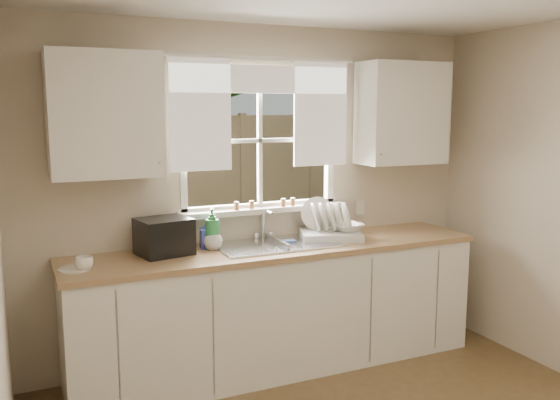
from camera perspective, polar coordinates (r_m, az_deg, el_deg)
name	(u,v)px	position (r m, az deg, el deg)	size (l,w,h in m)	color
room_walls	(439,257)	(2.75, 15.10, -5.30)	(3.62, 4.02, 2.50)	beige
window	(261,163)	(4.47, -1.87, 3.62)	(1.38, 0.16, 1.06)	white
curtains	(263,102)	(4.41, -1.64, 9.37)	(1.50, 0.03, 0.81)	white
base_cabinets	(278,309)	(4.41, -0.16, -10.47)	(3.00, 0.62, 0.87)	white
countertop	(278,249)	(4.28, -0.17, -4.71)	(3.04, 0.65, 0.04)	#A67F53
upper_cabinet_left	(105,115)	(3.97, -16.51, 7.86)	(0.70, 0.33, 0.80)	white
upper_cabinet_right	(402,113)	(4.87, 11.65, 8.16)	(0.70, 0.33, 0.80)	white
wall_outlet	(360,208)	(4.92, 7.73, -0.75)	(0.08, 0.01, 0.12)	beige
sill_jars	(266,204)	(4.46, -1.31, -0.35)	(0.50, 0.04, 0.06)	brown
backyard	(147,15)	(10.89, -12.69, 16.94)	(20.00, 10.00, 6.13)	#335421
sink	(276,255)	(4.32, -0.34, -5.29)	(0.88, 0.52, 0.40)	#B7B7BC
dish_rack	(330,229)	(4.51, 4.82, -2.78)	(0.53, 0.47, 0.31)	silver
bowl	(348,227)	(4.53, 6.52, -2.60)	(0.23, 0.23, 0.06)	white
soap_bottle_a	(212,229)	(4.18, -6.54, -2.75)	(0.11, 0.11, 0.30)	green
soap_bottle_b	(207,234)	(4.22, -7.04, -3.23)	(0.09, 0.10, 0.21)	#3241BD
soap_bottle_c	(213,238)	(4.18, -6.47, -3.62)	(0.13, 0.13, 0.17)	beige
saucer	(75,269)	(3.87, -19.15, -6.28)	(0.20, 0.20, 0.01)	silver
cup	(84,264)	(3.83, -18.33, -5.83)	(0.11, 0.11, 0.09)	white
black_appliance	(164,236)	(4.09, -11.11, -3.46)	(0.34, 0.29, 0.25)	black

